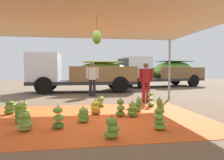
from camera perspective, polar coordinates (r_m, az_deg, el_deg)
ground_plane at (r=8.81m, az=-6.38°, el=-6.20°), size 40.00×40.00×0.00m
tarp_orange at (r=5.87m, az=-5.11°, el=-10.74°), size 6.47×4.36×0.01m
tent_canopy at (r=5.79m, az=-5.17°, el=16.94°), size 8.00×7.00×2.88m
banana_bunch_0 at (r=5.96m, az=5.84°, el=-8.54°), size 0.37×0.35×0.48m
banana_bunch_1 at (r=4.99m, az=-23.64°, el=-10.89°), size 0.46×0.46×0.47m
banana_bunch_2 at (r=5.75m, az=-24.80°, el=-8.81°), size 0.39×0.40×0.55m
banana_bunch_3 at (r=7.74m, az=10.96°, el=-5.59°), size 0.34×0.34×0.59m
banana_bunch_4 at (r=7.51m, az=-3.36°, el=-6.27°), size 0.40×0.40×0.45m
banana_bunch_5 at (r=6.25m, az=-4.76°, el=-7.99°), size 0.41×0.41×0.48m
banana_bunch_6 at (r=4.93m, az=-15.05°, el=-10.58°), size 0.32×0.37×0.56m
banana_bunch_7 at (r=4.14m, az=-0.02°, el=-13.67°), size 0.41×0.41×0.46m
banana_bunch_8 at (r=4.82m, az=13.34°, el=-10.93°), size 0.40×0.39×0.55m
banana_bunch_9 at (r=6.77m, az=7.53°, el=-7.02°), size 0.33×0.33×0.50m
banana_bunch_10 at (r=6.92m, az=-23.69°, el=-7.35°), size 0.33×0.29×0.43m
banana_bunch_11 at (r=7.17m, az=13.50°, el=-6.78°), size 0.36×0.36×0.45m
banana_bunch_12 at (r=5.98m, az=2.41°, el=-8.12°), size 0.35×0.38×0.55m
banana_bunch_13 at (r=5.39m, az=-8.14°, el=-9.93°), size 0.39×0.40×0.43m
banana_bunch_14 at (r=7.09m, az=-27.04°, el=-7.04°), size 0.45×0.45×0.45m
cargo_truck_main at (r=12.81m, az=-9.24°, el=2.11°), size 6.55×2.44×2.40m
cargo_truck_far at (r=17.21m, az=13.52°, el=2.47°), size 7.39×3.95×2.40m
worker_0 at (r=10.62m, az=-5.63°, el=1.01°), size 0.65×0.40×1.79m
worker_1 at (r=8.70m, az=9.63°, el=0.20°), size 0.62×0.38×1.69m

